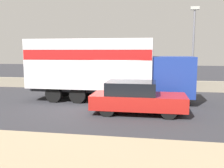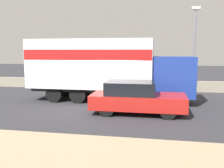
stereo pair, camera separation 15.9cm
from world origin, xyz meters
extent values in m
plane|color=#2D2D33|center=(0.00, 0.00, 0.00)|extent=(80.00, 80.00, 0.00)
cube|color=#9E896B|center=(0.00, -6.47, 0.02)|extent=(60.00, 4.68, 0.04)
cube|color=gray|center=(0.00, 6.46, 0.38)|extent=(60.00, 0.35, 0.77)
cylinder|color=slate|center=(4.60, 5.65, 2.80)|extent=(0.14, 0.14, 5.61)
cube|color=beige|center=(4.60, 5.65, 5.76)|extent=(0.56, 0.28, 0.20)
cube|color=navy|center=(3.04, 2.05, 1.52)|extent=(2.25, 2.22, 2.19)
cube|color=black|center=(4.14, 2.05, 1.96)|extent=(0.06, 1.88, 0.97)
cube|color=#2D2D33|center=(-1.66, 2.05, 0.68)|extent=(7.15, 1.38, 0.25)
cube|color=white|center=(-1.66, 2.05, 2.20)|extent=(7.15, 2.50, 2.77)
cube|color=red|center=(-1.66, 2.05, 2.72)|extent=(7.11, 2.52, 0.55)
cylinder|color=black|center=(3.04, 2.99, 0.47)|extent=(0.93, 0.28, 0.93)
cylinder|color=black|center=(3.04, 1.11, 0.47)|extent=(0.93, 0.28, 0.93)
cylinder|color=black|center=(-3.62, 2.99, 0.47)|extent=(0.93, 0.28, 0.93)
cylinder|color=black|center=(-3.62, 1.11, 0.47)|extent=(0.93, 0.28, 0.93)
cylinder|color=black|center=(-2.19, 2.99, 0.47)|extent=(0.93, 0.28, 0.93)
cylinder|color=black|center=(-2.19, 1.11, 0.47)|extent=(0.93, 0.28, 0.93)
cube|color=#B21E19|center=(1.33, -0.65, 0.59)|extent=(4.36, 1.87, 0.65)
cube|color=black|center=(0.98, -0.65, 1.21)|extent=(2.27, 1.72, 0.60)
cylinder|color=black|center=(2.68, 0.16, 0.35)|extent=(0.71, 0.20, 0.71)
cylinder|color=black|center=(2.68, -1.47, 0.35)|extent=(0.71, 0.20, 0.71)
cylinder|color=black|center=(-0.02, 0.16, 0.35)|extent=(0.71, 0.20, 0.71)
cylinder|color=black|center=(-0.02, -1.47, 0.35)|extent=(0.71, 0.20, 0.71)
camera|label=1|loc=(2.04, -12.17, 2.92)|focal=40.00mm
camera|label=2|loc=(2.20, -12.14, 2.92)|focal=40.00mm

